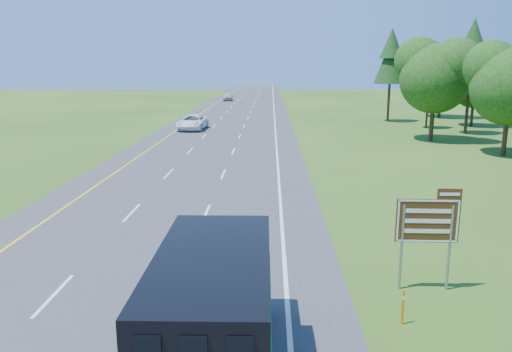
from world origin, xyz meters
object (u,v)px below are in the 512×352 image
Objects in this scene: horse_truck at (216,310)px; white_suv at (193,122)px; far_car at (228,97)px; exit_sign at (428,225)px.

horse_truck is 46.24m from white_suv.
horse_truck is 1.26× the size of white_suv.
horse_truck is 93.28m from far_car.
horse_truck is at bearing -77.22° from white_suv.
horse_truck is 8.01m from exit_sign.
white_suv is at bearing 109.50° from exit_sign.
far_car is at bearing 93.43° from white_suv.
horse_truck reaches higher than white_suv.
horse_truck is at bearing -88.56° from far_car.
white_suv is (-7.58, 45.60, -0.95)m from horse_truck.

